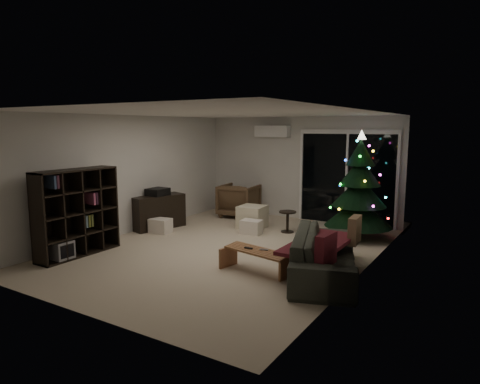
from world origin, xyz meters
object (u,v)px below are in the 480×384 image
Objects in this scene: media_cabinet at (158,212)px; coffee_table at (257,261)px; bookshelf at (70,211)px; armchair at (239,200)px; sofa at (325,254)px; christmas_tree at (359,185)px.

media_cabinet is 3.63m from coffee_table.
bookshelf is 1.69× the size of armchair.
christmas_tree is at bearing -13.61° from sofa.
coffee_table is 0.51× the size of christmas_tree.
bookshelf is at bearing 87.52° from sofa.
bookshelf is 2.31m from media_cabinet.
bookshelf reaches higher than armchair.
coffee_table is (3.34, 0.86, -0.59)m from bookshelf.
armchair reaches higher than coffee_table.
armchair reaches higher than media_cabinet.
christmas_tree reaches higher than sofa.
sofa is at bearing 16.09° from bookshelf.
media_cabinet is at bearing -159.73° from christmas_tree.
christmas_tree reaches higher than media_cabinet.
christmas_tree reaches higher than coffee_table.
armchair is 3.30m from christmas_tree.
armchair is at bearing 29.53° from sofa.
christmas_tree is at bearing 87.33° from coffee_table.
christmas_tree reaches higher than armchair.
media_cabinet reaches higher than coffee_table.
bookshelf is at bearing 71.25° from armchair.
sofa is at bearing -84.70° from christmas_tree.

